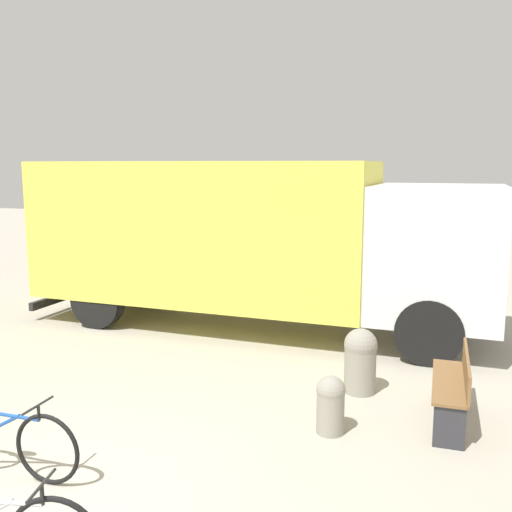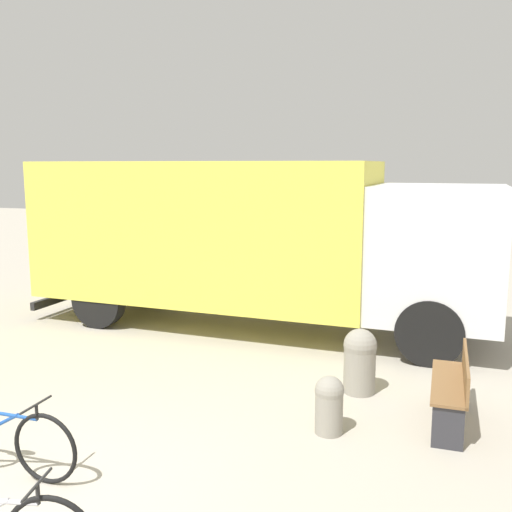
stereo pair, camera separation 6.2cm
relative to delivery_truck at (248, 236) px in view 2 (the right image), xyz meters
name	(u,v)px [view 2 (the right image)]	position (x,y,z in m)	size (l,w,h in m)	color
ground_plane	(1,509)	(-0.27, -6.25, -1.77)	(60.00, 60.00, 0.00)	#A8A091
delivery_truck	(248,236)	(0.00, 0.00, 0.00)	(8.80, 2.59, 3.15)	#EAE04C
park_bench	(454,385)	(3.67, -3.13, -1.28)	(0.42, 1.52, 0.85)	brown
bicycle_middle	(3,439)	(-0.65, -5.75, -1.38)	(1.72, 0.44, 0.82)	black
bollard_near_bench	(329,403)	(2.29, -3.85, -1.40)	(0.34, 0.34, 0.69)	gray
bollard_far_bench	(360,359)	(2.46, -2.53, -1.29)	(0.45, 0.45, 0.90)	gray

